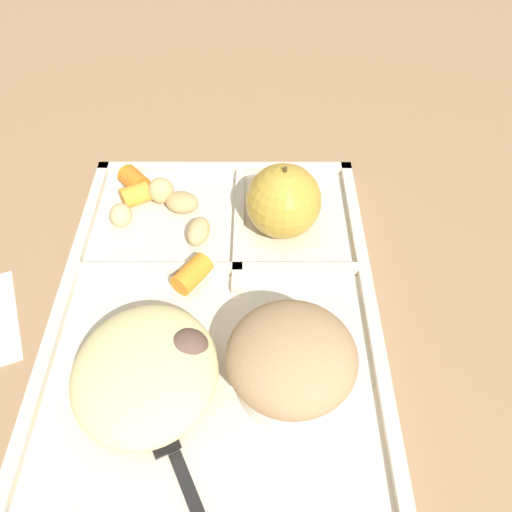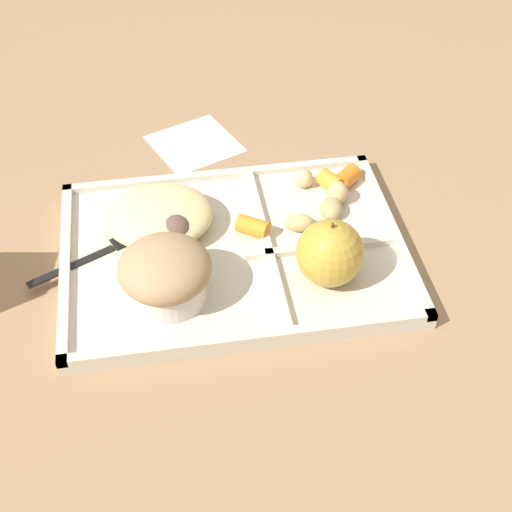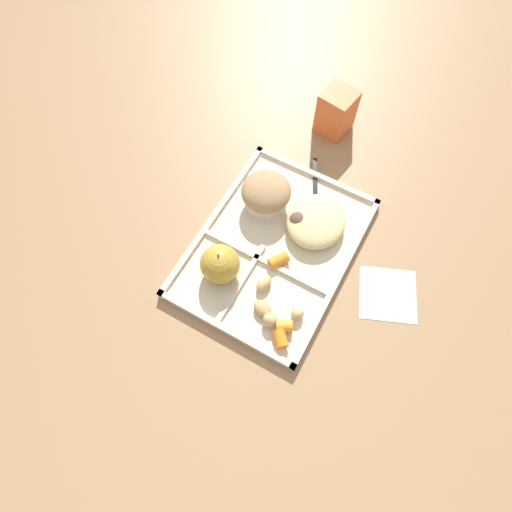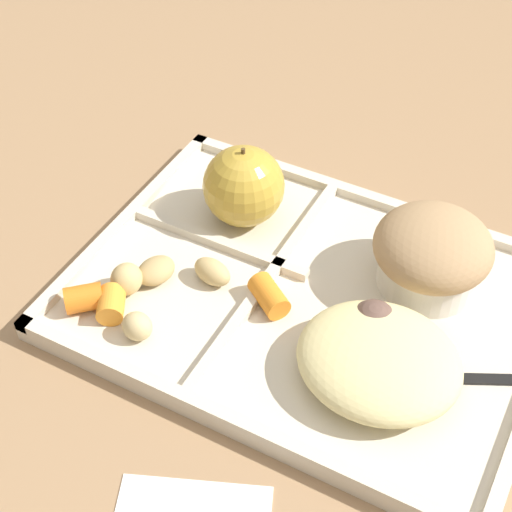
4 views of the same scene
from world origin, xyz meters
name	(u,v)px [view 3 (image 3 of 4)]	position (x,y,z in m)	size (l,w,h in m)	color
ground	(274,249)	(0.00, 0.00, 0.00)	(6.00, 6.00, 0.00)	#997551
lunch_tray	(274,248)	(0.00, 0.00, 0.01)	(0.38, 0.28, 0.02)	beige
green_apple	(220,264)	(-0.10, 0.06, 0.05)	(0.07, 0.07, 0.08)	#B79333
bran_muffin	(266,194)	(0.08, 0.06, 0.05)	(0.10, 0.10, 0.07)	silver
carrot_slice_near_corner	(281,339)	(-0.16, -0.10, 0.02)	(0.02, 0.02, 0.03)	orange
carrot_slice_diagonal	(284,326)	(-0.13, -0.09, 0.02)	(0.02, 0.02, 0.03)	orange
carrot_slice_center	(279,260)	(-0.03, -0.02, 0.02)	(0.02, 0.02, 0.04)	orange
potato_chunk_small	(262,308)	(-0.12, -0.04, 0.02)	(0.03, 0.03, 0.02)	tan
potato_chunk_golden	(264,283)	(-0.08, -0.02, 0.02)	(0.03, 0.02, 0.02)	tan
potato_chunk_browned	(270,320)	(-0.14, -0.06, 0.03)	(0.03, 0.03, 0.03)	tan
potato_chunk_corner	(297,313)	(-0.10, -0.10, 0.02)	(0.02, 0.02, 0.02)	tan
egg_noodle_pile	(316,221)	(0.08, -0.05, 0.03)	(0.12, 0.11, 0.04)	beige
meatball_side	(298,221)	(0.06, -0.02, 0.03)	(0.04, 0.04, 0.04)	brown
meatball_center	(306,219)	(0.08, -0.03, 0.03)	(0.03, 0.03, 0.03)	brown
meatball_back	(314,227)	(0.07, -0.05, 0.03)	(0.03, 0.03, 0.03)	brown
meatball_front	(319,215)	(0.10, -0.05, 0.03)	(0.03, 0.03, 0.03)	#755B4C
plastic_fork	(317,194)	(0.15, -0.02, 0.01)	(0.15, 0.08, 0.00)	black
milk_carton	(336,112)	(0.33, 0.03, 0.05)	(0.07, 0.07, 0.10)	orange
paper_napkin	(388,294)	(0.02, -0.23, 0.00)	(0.10, 0.10, 0.00)	white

